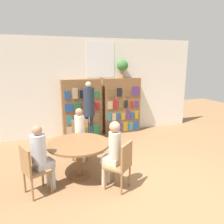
# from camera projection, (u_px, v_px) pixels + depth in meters

# --- Properties ---
(ground_plane) EXTENTS (16.00, 16.00, 0.00)m
(ground_plane) POSITION_uv_depth(u_px,v_px,m) (155.00, 191.00, 3.96)
(ground_plane) COLOR olive
(wall_back) EXTENTS (6.40, 0.07, 3.00)m
(wall_back) POSITION_uv_depth(u_px,v_px,m) (100.00, 87.00, 6.98)
(wall_back) COLOR silver
(wall_back) RESTS_ON ground_plane
(bookshelf_left) EXTENTS (1.20, 0.34, 1.78)m
(bookshelf_left) POSITION_uv_depth(u_px,v_px,m) (82.00, 108.00, 6.74)
(bookshelf_left) COLOR brown
(bookshelf_left) RESTS_ON ground_plane
(bookshelf_right) EXTENTS (1.20, 0.34, 1.78)m
(bookshelf_right) POSITION_uv_depth(u_px,v_px,m) (122.00, 106.00, 7.14)
(bookshelf_right) COLOR brown
(bookshelf_right) RESTS_ON ground_plane
(flower_vase) EXTENTS (0.35, 0.35, 0.56)m
(flower_vase) POSITION_uv_depth(u_px,v_px,m) (123.00, 66.00, 6.87)
(flower_vase) COLOR #997047
(flower_vase) RESTS_ON bookshelf_right
(reading_table) EXTENTS (1.24, 1.24, 0.72)m
(reading_table) POSITION_uv_depth(u_px,v_px,m) (79.00, 148.00, 4.36)
(reading_table) COLOR brown
(reading_table) RESTS_ON ground_plane
(chair_near_camera) EXTENTS (0.53, 0.53, 0.90)m
(chair_near_camera) POSITION_uv_depth(u_px,v_px,m) (32.00, 168.00, 3.75)
(chair_near_camera) COLOR olive
(chair_near_camera) RESTS_ON ground_plane
(chair_left_side) EXTENTS (0.47, 0.47, 0.90)m
(chair_left_side) POSITION_uv_depth(u_px,v_px,m) (80.00, 137.00, 5.31)
(chair_left_side) COLOR olive
(chair_left_side) RESTS_ON ground_plane
(chair_far_side) EXTENTS (0.56, 0.56, 0.90)m
(chair_far_side) POSITION_uv_depth(u_px,v_px,m) (121.00, 163.00, 3.92)
(chair_far_side) COLOR olive
(chair_far_side) RESTS_ON ground_plane
(seated_reader_left) EXTENTS (0.28, 0.37, 1.25)m
(seated_reader_left) POSITION_uv_depth(u_px,v_px,m) (80.00, 132.00, 5.09)
(seated_reader_left) COLOR silver
(seated_reader_left) RESTS_ON ground_plane
(seated_reader_right) EXTENTS (0.38, 0.39, 1.27)m
(seated_reader_right) POSITION_uv_depth(u_px,v_px,m) (112.00, 151.00, 3.96)
(seated_reader_right) COLOR beige
(seated_reader_right) RESTS_ON ground_plane
(seated_reader_back) EXTENTS (0.40, 0.37, 1.25)m
(seated_reader_back) POSITION_uv_depth(u_px,v_px,m) (41.00, 154.00, 3.82)
(seated_reader_back) COLOR #B2B7C6
(seated_reader_back) RESTS_ON ground_plane
(librarian_standing) EXTENTS (0.32, 0.59, 1.74)m
(librarian_standing) POSITION_uv_depth(u_px,v_px,m) (89.00, 105.00, 6.26)
(librarian_standing) COLOR #232D3D
(librarian_standing) RESTS_ON ground_plane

